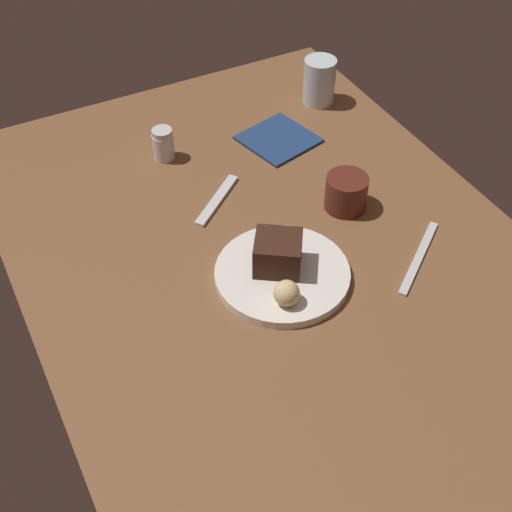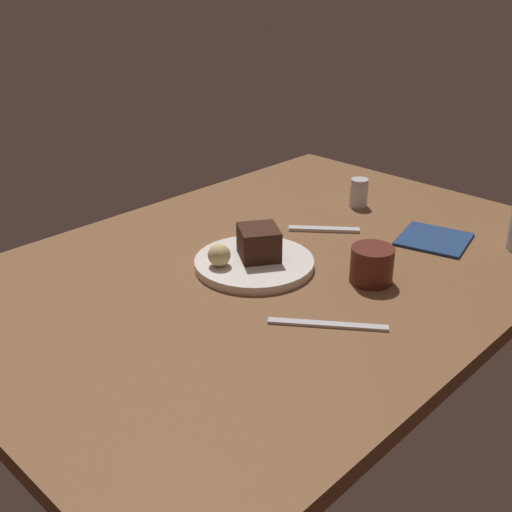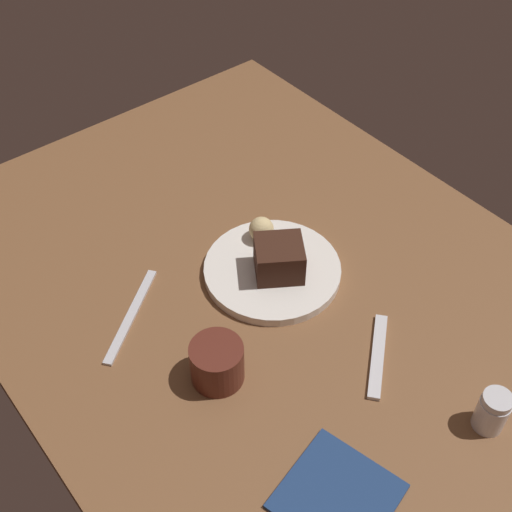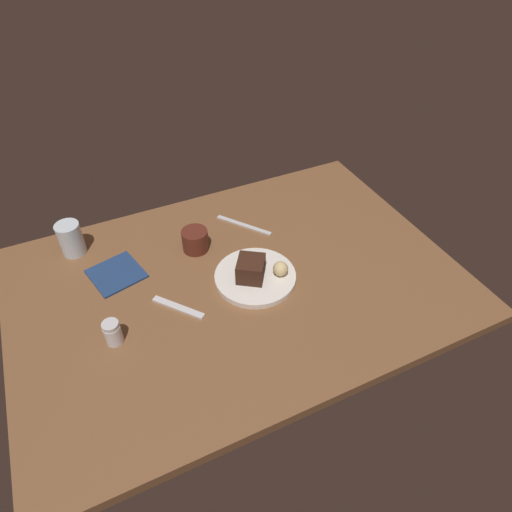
% 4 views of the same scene
% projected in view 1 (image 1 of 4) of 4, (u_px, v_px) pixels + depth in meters
% --- Properties ---
extents(dining_table, '(1.20, 0.84, 0.03)m').
position_uv_depth(dining_table, '(278.00, 263.00, 1.22)').
color(dining_table, brown).
rests_on(dining_table, ground).
extents(dessert_plate, '(0.22, 0.22, 0.02)m').
position_uv_depth(dessert_plate, '(282.00, 274.00, 1.17)').
color(dessert_plate, white).
rests_on(dessert_plate, dining_table).
extents(chocolate_cake_slice, '(0.10, 0.10, 0.06)m').
position_uv_depth(chocolate_cake_slice, '(278.00, 253.00, 1.15)').
color(chocolate_cake_slice, '#381E14').
rests_on(chocolate_cake_slice, dessert_plate).
extents(bread_roll, '(0.04, 0.04, 0.04)m').
position_uv_depth(bread_roll, '(287.00, 293.00, 1.10)').
color(bread_roll, '#DBC184').
rests_on(bread_roll, dessert_plate).
extents(salt_shaker, '(0.04, 0.04, 0.07)m').
position_uv_depth(salt_shaker, '(163.00, 144.00, 1.39)').
color(salt_shaker, silver).
rests_on(salt_shaker, dining_table).
extents(water_glass, '(0.07, 0.07, 0.10)m').
position_uv_depth(water_glass, '(319.00, 81.00, 1.52)').
color(water_glass, silver).
rests_on(water_glass, dining_table).
extents(coffee_cup, '(0.08, 0.08, 0.07)m').
position_uv_depth(coffee_cup, '(346.00, 193.00, 1.28)').
color(coffee_cup, '#562319').
rests_on(coffee_cup, dining_table).
extents(dessert_spoon, '(0.11, 0.13, 0.01)m').
position_uv_depth(dessert_spoon, '(217.00, 200.00, 1.31)').
color(dessert_spoon, silver).
rests_on(dessert_spoon, dining_table).
extents(butter_knife, '(0.12, 0.16, 0.01)m').
position_uv_depth(butter_knife, '(419.00, 257.00, 1.21)').
color(butter_knife, silver).
rests_on(butter_knife, dining_table).
extents(folded_napkin, '(0.16, 0.16, 0.01)m').
position_uv_depth(folded_napkin, '(278.00, 139.00, 1.45)').
color(folded_napkin, navy).
rests_on(folded_napkin, dining_table).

